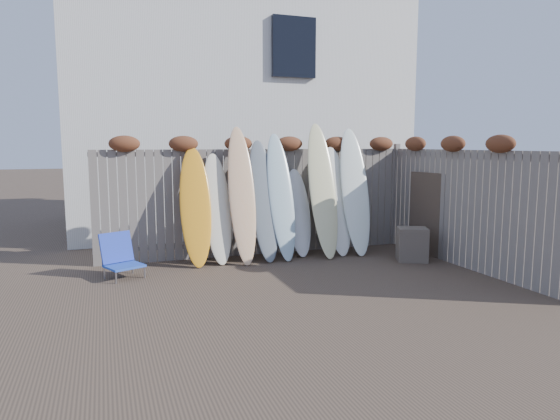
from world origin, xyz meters
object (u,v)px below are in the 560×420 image
object	(u,v)px
beach_chair	(120,257)
lattice_panel	(430,215)
surfboard_0	(196,206)
wooden_crate	(412,244)

from	to	relation	value
beach_chair	lattice_panel	bearing A→B (deg)	-3.88
lattice_panel	surfboard_0	size ratio (longest dim) A/B	0.73
beach_chair	surfboard_0	size ratio (longest dim) A/B	0.34
beach_chair	surfboard_0	bearing A→B (deg)	18.35
beach_chair	wooden_crate	bearing A→B (deg)	-7.05
wooden_crate	beach_chair	bearing A→B (deg)	172.95
beach_chair	surfboard_0	distance (m)	1.53
lattice_panel	wooden_crate	bearing A→B (deg)	-163.72
surfboard_0	lattice_panel	bearing A→B (deg)	-7.81
lattice_panel	beach_chair	bearing A→B (deg)	168.22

